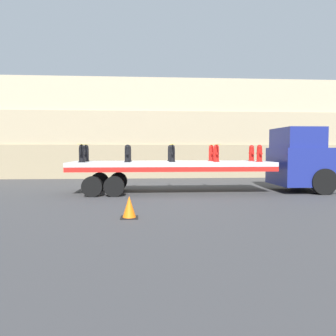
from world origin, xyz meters
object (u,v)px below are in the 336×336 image
fire_hydrant_black_far_1 (129,153)px  fire_hydrant_red_near_4 (259,153)px  flatbed_trailer (161,167)px  fire_hydrant_black_far_2 (170,153)px  truck_cab (302,160)px  fire_hydrant_black_near_1 (127,154)px  fire_hydrant_black_near_0 (82,154)px  fire_hydrant_red_far_3 (211,153)px  fire_hydrant_red_near_3 (216,154)px  fire_hydrant_black_far_0 (86,153)px  fire_hydrant_red_far_4 (251,153)px  fire_hydrant_black_near_2 (172,154)px  traffic_cone (129,207)px

fire_hydrant_black_far_1 → fire_hydrant_red_near_4: same height
flatbed_trailer → fire_hydrant_black_far_2: 0.94m
truck_cab → fire_hydrant_black_near_1: size_ratio=3.87×
fire_hydrant_black_near_0 → fire_hydrant_red_far_3: (5.73, 1.06, 0.00)m
flatbed_trailer → fire_hydrant_red_near_3: (2.39, -0.53, 0.61)m
fire_hydrant_black_far_0 → fire_hydrant_red_far_4: 7.64m
fire_hydrant_black_near_1 → fire_hydrant_black_far_2: (1.91, 1.06, 0.00)m
flatbed_trailer → fire_hydrant_red_far_3: size_ratio=11.84×
fire_hydrant_black_near_1 → fire_hydrant_black_far_1: same height
flatbed_trailer → fire_hydrant_black_near_0: fire_hydrant_black_near_0 is taller
flatbed_trailer → fire_hydrant_black_near_2: size_ratio=11.84×
fire_hydrant_black_near_1 → flatbed_trailer: bearing=20.3°
fire_hydrant_red_far_3 → truck_cab: bearing=-7.3°
fire_hydrant_black_near_1 → fire_hydrant_black_far_2: same height
fire_hydrant_red_near_4 → fire_hydrant_red_near_3: bearing=180.0°
fire_hydrant_black_far_1 → fire_hydrant_black_far_2: bearing=0.0°
fire_hydrant_black_near_1 → fire_hydrant_red_far_3: (3.82, 1.06, 0.00)m
fire_hydrant_black_near_2 → traffic_cone: (-1.62, -4.82, -1.44)m
flatbed_trailer → fire_hydrant_red_near_3: bearing=-12.5°
traffic_cone → fire_hydrant_red_far_3: bearing=59.0°
truck_cab → fire_hydrant_black_far_2: 6.06m
fire_hydrant_black_near_1 → fire_hydrant_red_far_3: same height
flatbed_trailer → fire_hydrant_red_near_4: size_ratio=11.84×
fire_hydrant_black_near_0 → fire_hydrant_red_far_3: same height
fire_hydrant_black_far_2 → fire_hydrant_red_far_4: same height
fire_hydrant_red_far_4 → fire_hydrant_black_near_2: bearing=-164.5°
fire_hydrant_black_far_1 → fire_hydrant_black_near_0: bearing=-151.0°
fire_hydrant_red_far_3 → fire_hydrant_red_near_4: bearing=-29.0°
fire_hydrant_red_near_4 → traffic_cone: 7.41m
fire_hydrant_red_near_4 → fire_hydrant_black_far_0: bearing=172.1°
fire_hydrant_red_near_4 → fire_hydrant_black_near_0: bearing=180.0°
traffic_cone → fire_hydrant_red_near_4: bearing=41.5°
fire_hydrant_black_near_2 → fire_hydrant_black_far_0: bearing=164.5°
truck_cab → fire_hydrant_black_near_2: size_ratio=3.87×
fire_hydrant_black_near_0 → fire_hydrant_black_far_0: (0.00, 1.06, 0.00)m
fire_hydrant_red_near_3 → fire_hydrant_black_far_1: bearing=164.5°
truck_cab → flatbed_trailer: bearing=180.0°
fire_hydrant_red_near_4 → fire_hydrant_black_near_2: bearing=180.0°
fire_hydrant_black_far_0 → fire_hydrant_black_far_1: 1.91m
fire_hydrant_black_near_0 → fire_hydrant_red_far_4: same height
fire_hydrant_black_near_1 → fire_hydrant_black_far_1: (0.00, 1.06, 0.00)m
fire_hydrant_red_far_4 → fire_hydrant_red_near_4: bearing=-90.0°
fire_hydrant_black_far_0 → fire_hydrant_red_far_3: (5.73, 0.00, 0.00)m
fire_hydrant_red_near_3 → fire_hydrant_red_near_4: bearing=0.0°
fire_hydrant_black_near_1 → fire_hydrant_red_near_4: (5.73, 0.00, 0.00)m
fire_hydrant_black_near_1 → truck_cab: bearing=3.8°
fire_hydrant_black_far_0 → fire_hydrant_red_near_4: same height
fire_hydrant_red_near_3 → fire_hydrant_black_near_0: bearing=180.0°
fire_hydrant_red_near_3 → traffic_cone: size_ratio=1.19×
truck_cab → fire_hydrant_red_far_3: 4.16m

